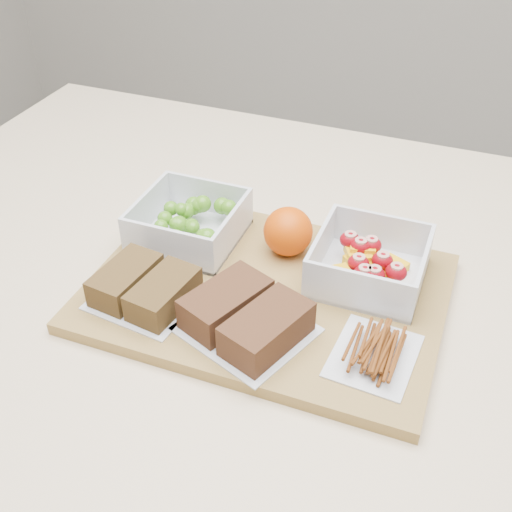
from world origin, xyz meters
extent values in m
cube|color=beige|center=(0.00, 0.00, 0.45)|extent=(1.20, 0.90, 0.90)
cube|color=olive|center=(0.01, -0.03, 0.91)|extent=(0.42, 0.30, 0.02)
cube|color=silver|center=(-0.12, 0.03, 0.92)|extent=(0.13, 0.13, 0.00)
cube|color=silver|center=(-0.12, 0.09, 0.94)|extent=(0.13, 0.00, 0.05)
cube|color=silver|center=(-0.12, -0.03, 0.94)|extent=(0.13, 0.00, 0.05)
cube|color=silver|center=(-0.06, 0.03, 0.94)|extent=(0.00, 0.12, 0.05)
cube|color=silver|center=(-0.18, 0.03, 0.94)|extent=(0.00, 0.12, 0.05)
sphere|color=#49851B|center=(-0.13, 0.02, 0.94)|extent=(0.02, 0.02, 0.02)
sphere|color=#49851B|center=(-0.15, 0.02, 0.95)|extent=(0.02, 0.02, 0.02)
sphere|color=#49851B|center=(-0.12, 0.06, 0.95)|extent=(0.02, 0.02, 0.02)
sphere|color=#49851B|center=(-0.11, 0.03, 0.94)|extent=(0.02, 0.02, 0.02)
sphere|color=#49851B|center=(-0.15, 0.04, 0.95)|extent=(0.02, 0.02, 0.02)
sphere|color=#49851B|center=(-0.13, 0.02, 0.94)|extent=(0.02, 0.02, 0.02)
sphere|color=#49851B|center=(-0.14, 0.04, 0.95)|extent=(0.02, 0.02, 0.02)
sphere|color=#49851B|center=(-0.07, -0.01, 0.95)|extent=(0.02, 0.02, 0.02)
sphere|color=#49851B|center=(-0.09, 0.07, 0.95)|extent=(0.02, 0.02, 0.02)
sphere|color=#49851B|center=(-0.11, 0.06, 0.95)|extent=(0.02, 0.02, 0.02)
sphere|color=#49851B|center=(-0.14, 0.00, 0.95)|extent=(0.02, 0.02, 0.02)
sphere|color=#49851B|center=(-0.08, 0.07, 0.95)|extent=(0.02, 0.02, 0.02)
sphere|color=#49851B|center=(-0.12, -0.01, 0.94)|extent=(0.02, 0.02, 0.02)
sphere|color=#49851B|center=(-0.12, 0.07, 0.94)|extent=(0.02, 0.02, 0.02)
sphere|color=#49851B|center=(-0.13, 0.05, 0.94)|extent=(0.02, 0.02, 0.02)
sphere|color=#49851B|center=(-0.11, 0.06, 0.95)|extent=(0.02, 0.02, 0.02)
sphere|color=#49851B|center=(-0.08, -0.01, 0.95)|extent=(0.02, 0.02, 0.02)
sphere|color=#49851B|center=(-0.08, -0.01, 0.93)|extent=(0.02, 0.02, 0.02)
sphere|color=#49851B|center=(-0.12, 0.06, 0.94)|extent=(0.02, 0.02, 0.02)
sphere|color=#49851B|center=(-0.13, 0.02, 0.94)|extent=(0.02, 0.02, 0.02)
sphere|color=#49851B|center=(-0.13, 0.07, 0.94)|extent=(0.02, 0.02, 0.02)
sphere|color=#49851B|center=(-0.10, 0.01, 0.95)|extent=(0.02, 0.02, 0.02)
sphere|color=#49851B|center=(-0.13, 0.02, 0.94)|extent=(0.02, 0.02, 0.02)
cube|color=silver|center=(0.12, 0.03, 0.92)|extent=(0.13, 0.13, 0.01)
cube|color=silver|center=(0.12, 0.09, 0.94)|extent=(0.13, 0.01, 0.06)
cube|color=silver|center=(0.12, -0.03, 0.94)|extent=(0.13, 0.01, 0.06)
cube|color=silver|center=(0.19, 0.03, 0.94)|extent=(0.01, 0.12, 0.06)
cube|color=silver|center=(0.06, 0.03, 0.94)|extent=(0.01, 0.12, 0.06)
cube|color=#E3A50C|center=(0.13, 0.01, 0.93)|extent=(0.04, 0.04, 0.01)
cube|color=#E3A50C|center=(0.11, 0.05, 0.93)|extent=(0.05, 0.05, 0.01)
cube|color=#E3A50C|center=(0.13, 0.04, 0.93)|extent=(0.04, 0.05, 0.01)
cube|color=#E3A50C|center=(0.15, 0.05, 0.93)|extent=(0.04, 0.05, 0.01)
cube|color=#E3A50C|center=(0.11, 0.05, 0.94)|extent=(0.04, 0.04, 0.01)
cube|color=#E3A50C|center=(0.11, 0.05, 0.94)|extent=(0.04, 0.03, 0.01)
cube|color=#E3A50C|center=(0.10, -0.01, 0.94)|extent=(0.04, 0.04, 0.01)
cube|color=#E3A50C|center=(0.14, 0.01, 0.93)|extent=(0.04, 0.04, 0.01)
cube|color=#E3A50C|center=(0.11, 0.04, 0.93)|extent=(0.04, 0.04, 0.01)
ellipsoid|color=maroon|center=(0.14, 0.03, 0.95)|extent=(0.03, 0.02, 0.02)
ellipsoid|color=maroon|center=(0.13, 0.00, 0.95)|extent=(0.03, 0.02, 0.02)
ellipsoid|color=maroon|center=(0.09, 0.06, 0.95)|extent=(0.03, 0.02, 0.02)
ellipsoid|color=maroon|center=(0.16, 0.02, 0.95)|extent=(0.03, 0.02, 0.02)
ellipsoid|color=maroon|center=(0.11, 0.05, 0.95)|extent=(0.03, 0.02, 0.02)
ellipsoid|color=maroon|center=(0.12, 0.00, 0.95)|extent=(0.03, 0.02, 0.02)
ellipsoid|color=maroon|center=(0.11, 0.02, 0.95)|extent=(0.03, 0.02, 0.02)
ellipsoid|color=maroon|center=(0.12, 0.06, 0.95)|extent=(0.03, 0.02, 0.02)
sphere|color=#DB4B05|center=(0.01, 0.05, 0.95)|extent=(0.06, 0.06, 0.06)
cube|color=silver|center=(-0.11, -0.10, 0.92)|extent=(0.13, 0.12, 0.00)
cube|color=#543C1C|center=(-0.14, -0.10, 0.94)|extent=(0.06, 0.10, 0.03)
cube|color=#543C1C|center=(-0.09, -0.10, 0.94)|extent=(0.06, 0.10, 0.03)
cube|color=silver|center=(0.02, -0.11, 0.92)|extent=(0.17, 0.16, 0.00)
cube|color=#4E2E1A|center=(-0.01, -0.10, 0.94)|extent=(0.09, 0.11, 0.04)
cube|color=#4E2E1A|center=(0.05, -0.12, 0.94)|extent=(0.09, 0.11, 0.04)
cube|color=silver|center=(0.16, -0.09, 0.92)|extent=(0.09, 0.11, 0.00)
camera|label=1|loc=(0.22, -0.59, 1.42)|focal=45.00mm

